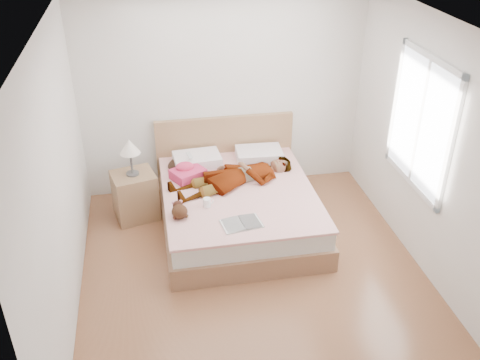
{
  "coord_description": "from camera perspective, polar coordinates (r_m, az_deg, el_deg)",
  "views": [
    {
      "loc": [
        -0.95,
        -4.29,
        3.71
      ],
      "look_at": [
        0.0,
        0.85,
        0.7
      ],
      "focal_mm": 40.0,
      "sensor_mm": 36.0,
      "label": 1
    }
  ],
  "objects": [
    {
      "name": "bed",
      "position": [
        6.41,
        -0.3,
        -2.47
      ],
      "size": [
        1.8,
        2.08,
        1.0
      ],
      "color": "brown",
      "rests_on": "ground"
    },
    {
      "name": "coffee_mug",
      "position": [
        5.9,
        -3.52,
        -2.39
      ],
      "size": [
        0.13,
        0.11,
        0.1
      ],
      "color": "white",
      "rests_on": "bed"
    },
    {
      "name": "plush_toy",
      "position": [
        5.74,
        -6.49,
        -3.25
      ],
      "size": [
        0.19,
        0.27,
        0.15
      ],
      "color": "black",
      "rests_on": "bed"
    },
    {
      "name": "magazine",
      "position": [
        5.62,
        0.16,
        -4.66
      ],
      "size": [
        0.45,
        0.33,
        0.02
      ],
      "color": "white",
      "rests_on": "bed"
    },
    {
      "name": "hair",
      "position": [
        6.71,
        -5.98,
        1.6
      ],
      "size": [
        0.49,
        0.57,
        0.07
      ],
      "primitive_type": "ellipsoid",
      "rotation": [
        0.0,
        0.0,
        -0.21
      ],
      "color": "black",
      "rests_on": "bed"
    },
    {
      "name": "ground",
      "position": [
        5.75,
        1.56,
        -10.25
      ],
      "size": [
        4.0,
        4.0,
        0.0
      ],
      "primitive_type": "plane",
      "color": "#4F2A18",
      "rests_on": "ground"
    },
    {
      "name": "room_shell",
      "position": [
        5.78,
        18.72,
        5.79
      ],
      "size": [
        4.0,
        4.0,
        4.0
      ],
      "color": "white",
      "rests_on": "ground"
    },
    {
      "name": "phone",
      "position": [
        6.59,
        -5.41,
        2.63
      ],
      "size": [
        0.08,
        0.11,
        0.05
      ],
      "primitive_type": "cube",
      "rotation": [
        0.44,
        0.0,
        0.32
      ],
      "color": "silver",
      "rests_on": "bed"
    },
    {
      "name": "woman",
      "position": [
        6.34,
        -0.51,
        0.74
      ],
      "size": [
        1.71,
        1.07,
        0.22
      ],
      "primitive_type": "imported",
      "rotation": [
        0.0,
        0.0,
        -1.25
      ],
      "color": "white",
      "rests_on": "bed"
    },
    {
      "name": "nightstand",
      "position": [
        6.61,
        -11.17,
        -1.28
      ],
      "size": [
        0.58,
        0.54,
        1.06
      ],
      "color": "brown",
      "rests_on": "ground"
    },
    {
      "name": "towel",
      "position": [
        6.45,
        -5.65,
        0.83
      ],
      "size": [
        0.47,
        0.44,
        0.2
      ],
      "color": "#DE3C69",
      "rests_on": "bed"
    }
  ]
}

